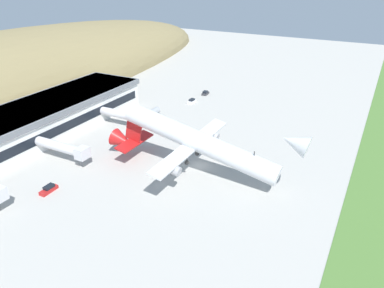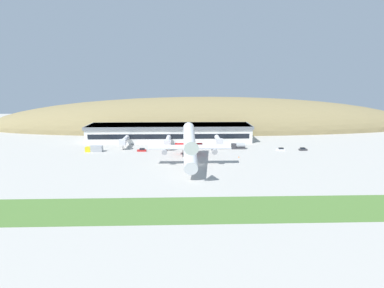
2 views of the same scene
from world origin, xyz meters
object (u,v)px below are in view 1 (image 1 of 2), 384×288
Objects in this scene: jetway_2 at (122,115)px; traffic_cone_0 at (194,131)px; fuel_truck at (152,114)px; jetway_1 at (64,148)px; service_car_2 at (205,93)px; cargo_airplane at (196,142)px; service_car_0 at (192,101)px; service_car_1 at (49,189)px; terminal_building at (13,129)px.

jetway_2 reaches higher than traffic_cone_0.
fuel_truck is 18.01m from traffic_cone_0.
jetway_1 is 4.32× the size of service_car_2.
cargo_airplane is 7.13× the size of fuel_truck.
jetway_1 is 3.93× the size of service_car_0.
cargo_airplane is (10.53, -33.44, 4.76)m from jetway_1.
cargo_airplane reaches higher than service_car_1.
fuel_truck reaches higher than traffic_cone_0.
cargo_airplane reaches higher than jetway_1.
traffic_cone_0 is (6.91, -22.25, -3.71)m from jetway_2.
service_car_2 is at bearing -6.57° from jetway_1.
jetway_2 is (26.61, 1.29, -0.00)m from jetway_1.
service_car_2 reaches higher than service_car_0.
cargo_airplane is 40.51m from fuel_truck.
fuel_truck is (49.37, 4.07, 0.90)m from service_car_1.
service_car_2 is (42.02, -9.20, -3.36)m from jetway_2.
service_car_0 is at bearing -25.11° from terminal_building.
jetway_1 is at bearing 107.48° from cargo_airplane.
fuel_truck is at bearing 168.24° from service_car_0.
jetway_1 is (-0.11, -19.26, -1.46)m from terminal_building.
jetway_2 is 11.19m from fuel_truck.
cargo_airplane is at bearing -151.52° from traffic_cone_0.
jetway_2 is at bearing 2.77° from jetway_1.
jetway_1 is 3.82× the size of service_car_1.
traffic_cone_0 is at bearing -150.71° from service_car_0.
jetway_2 reaches higher than service_car_2.
cargo_airplane is at bearing -114.86° from jetway_2.
cargo_airplane is (10.42, -52.70, 3.30)m from terminal_building.
terminal_building reaches higher than jetway_1.
jetway_1 is at bearing -177.23° from jetway_2.
service_car_2 is at bearing -21.63° from terminal_building.
traffic_cone_0 is (33.53, -20.96, -3.71)m from jetway_1.
cargo_airplane reaches higher than service_car_2.
service_car_2 is at bearing -0.42° from service_car_1.
terminal_building is 1.81× the size of cargo_airplane.
service_car_1 is 81.46m from service_car_2.
traffic_cone_0 is at bearing -72.74° from jetway_2.
fuel_truck is at bearing 171.73° from service_car_2.
terminal_building is 32.06m from jetway_2.
service_car_0 is (30.76, -8.87, -3.40)m from jetway_2.
service_car_0 is 1.10× the size of service_car_2.
jetway_1 and jetway_2 have the same top height.
terminal_building reaches higher than service_car_2.
terminal_building is 43.01m from fuel_truck.
jetway_1 is 26.65m from jetway_2.
service_car_2 is 37.46m from traffic_cone_0.
cargo_airplane reaches higher than service_car_0.
jetway_1 is 57.97m from service_car_0.
terminal_building is 5.48× the size of jetway_1.
fuel_truck is (26.02, 30.19, -7.20)m from cargo_airplane.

